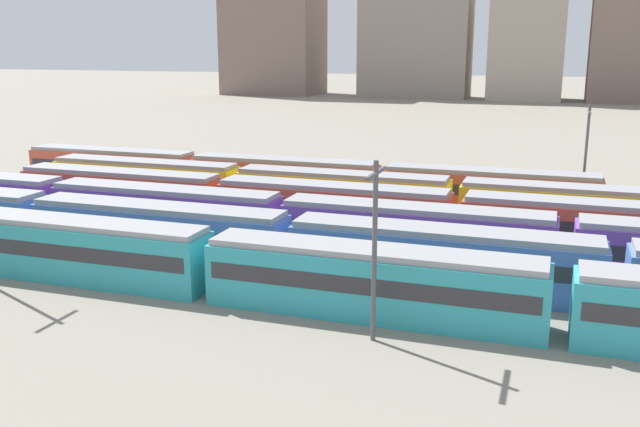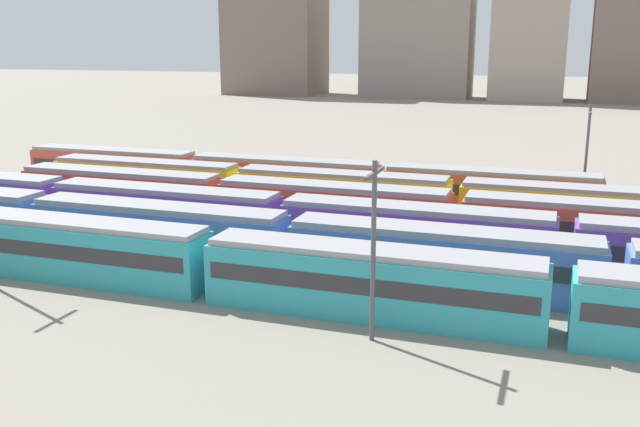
{
  "view_description": "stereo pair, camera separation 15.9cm",
  "coord_description": "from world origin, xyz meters",
  "px_view_note": "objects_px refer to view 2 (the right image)",
  "views": [
    {
      "loc": [
        33.97,
        -33.79,
        13.95
      ],
      "look_at": [
        17.96,
        13.0,
        2.04
      ],
      "focal_mm": 39.22,
      "sensor_mm": 36.0,
      "label": 1
    },
    {
      "loc": [
        34.13,
        -33.74,
        13.95
      ],
      "look_at": [
        17.96,
        13.0,
        2.04
      ],
      "focal_mm": 39.22,
      "sensor_mm": 36.0,
      "label": 2
    }
  ],
  "objects_px": {
    "catenary_pole_1": "(586,153)",
    "train_track_2": "(565,246)",
    "train_track_5": "(284,178)",
    "catenary_pole_2": "(373,242)",
    "train_track_3": "(597,228)",
    "train_track_0": "(210,264)",
    "train_track_1": "(290,244)"
  },
  "relations": [
    {
      "from": "train_track_1",
      "to": "train_track_5",
      "type": "xyz_separation_m",
      "value": [
        -8.74,
        20.8,
        -0.0
      ]
    },
    {
      "from": "catenary_pole_2",
      "to": "train_track_1",
      "type": "bearing_deg",
      "value": 132.38
    },
    {
      "from": "train_track_2",
      "to": "catenary_pole_2",
      "type": "xyz_separation_m",
      "value": [
        -8.75,
        -13.44,
        3.05
      ]
    },
    {
      "from": "train_track_2",
      "to": "train_track_0",
      "type": "bearing_deg",
      "value": -151.42
    },
    {
      "from": "train_track_3",
      "to": "catenary_pole_1",
      "type": "bearing_deg",
      "value": 92.82
    },
    {
      "from": "train_track_0",
      "to": "train_track_3",
      "type": "distance_m",
      "value": 26.25
    },
    {
      "from": "catenary_pole_1",
      "to": "catenary_pole_2",
      "type": "distance_m",
      "value": 33.51
    },
    {
      "from": "train_track_0",
      "to": "train_track_1",
      "type": "xyz_separation_m",
      "value": [
        2.82,
        5.2,
        0.0
      ]
    },
    {
      "from": "train_track_2",
      "to": "catenary_pole_2",
      "type": "relative_size",
      "value": 12.72
    },
    {
      "from": "catenary_pole_1",
      "to": "catenary_pole_2",
      "type": "relative_size",
      "value": 1.04
    },
    {
      "from": "train_track_0",
      "to": "catenary_pole_1",
      "type": "bearing_deg",
      "value": 54.71
    },
    {
      "from": "train_track_5",
      "to": "catenary_pole_2",
      "type": "bearing_deg",
      "value": -60.75
    },
    {
      "from": "catenary_pole_1",
      "to": "train_track_2",
      "type": "bearing_deg",
      "value": -94.24
    },
    {
      "from": "train_track_3",
      "to": "catenary_pole_1",
      "type": "xyz_separation_m",
      "value": [
        -0.66,
        13.31,
        3.22
      ]
    },
    {
      "from": "train_track_1",
      "to": "train_track_5",
      "type": "distance_m",
      "value": 22.56
    },
    {
      "from": "train_track_1",
      "to": "catenary_pole_2",
      "type": "relative_size",
      "value": 8.45
    },
    {
      "from": "train_track_0",
      "to": "train_track_1",
      "type": "height_order",
      "value": "same"
    },
    {
      "from": "train_track_3",
      "to": "catenary_pole_2",
      "type": "bearing_deg",
      "value": -120.04
    },
    {
      "from": "train_track_5",
      "to": "catenary_pole_1",
      "type": "distance_m",
      "value": 26.74
    },
    {
      "from": "catenary_pole_1",
      "to": "catenary_pole_2",
      "type": "xyz_separation_m",
      "value": [
        -10.12,
        -31.95,
        -0.18
      ]
    },
    {
      "from": "train_track_2",
      "to": "train_track_5",
      "type": "distance_m",
      "value": 29.48
    },
    {
      "from": "train_track_5",
      "to": "train_track_1",
      "type": "bearing_deg",
      "value": -67.21
    },
    {
      "from": "train_track_0",
      "to": "catenary_pole_1",
      "type": "distance_m",
      "value": 35.56
    },
    {
      "from": "train_track_3",
      "to": "catenary_pole_2",
      "type": "xyz_separation_m",
      "value": [
        -10.78,
        -18.64,
        3.05
      ]
    },
    {
      "from": "train_track_1",
      "to": "catenary_pole_1",
      "type": "relative_size",
      "value": 8.13
    },
    {
      "from": "train_track_0",
      "to": "catenary_pole_2",
      "type": "xyz_separation_m",
      "value": [
        10.34,
        -3.04,
        3.05
      ]
    },
    {
      "from": "train_track_5",
      "to": "catenary_pole_1",
      "type": "xyz_separation_m",
      "value": [
        26.39,
        2.91,
        3.22
      ]
    },
    {
      "from": "train_track_0",
      "to": "train_track_5",
      "type": "distance_m",
      "value": 26.67
    },
    {
      "from": "train_track_2",
      "to": "train_track_3",
      "type": "bearing_deg",
      "value": 68.69
    },
    {
      "from": "train_track_5",
      "to": "train_track_2",
      "type": "bearing_deg",
      "value": -31.95
    },
    {
      "from": "train_track_1",
      "to": "train_track_2",
      "type": "bearing_deg",
      "value": 17.72
    },
    {
      "from": "train_track_3",
      "to": "catenary_pole_1",
      "type": "height_order",
      "value": "catenary_pole_1"
    }
  ]
}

